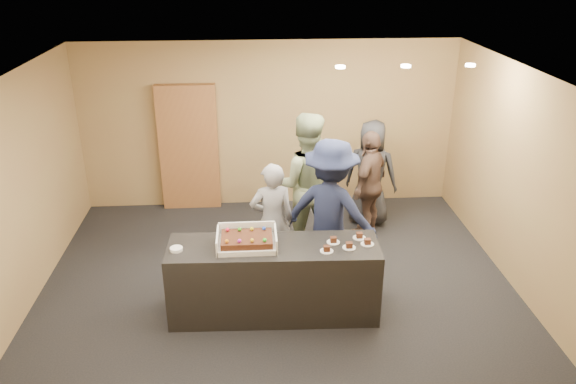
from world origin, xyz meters
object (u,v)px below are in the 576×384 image
object	(u,v)px
person_server_grey	(272,221)
person_dark_suit	(371,173)
plate_stack	(176,249)
person_sage_man	(305,183)
serving_counter	(274,280)
sheet_cake	(247,239)
cake_box	(247,242)
storage_cabinet	(189,148)
person_navy_man	(331,212)
person_brown_extra	(370,184)

from	to	relation	value
person_server_grey	person_dark_suit	bearing A→B (deg)	-144.14
plate_stack	person_sage_man	distance (m)	2.23
person_sage_man	serving_counter	bearing A→B (deg)	72.77
sheet_cake	person_sage_man	world-z (taller)	person_sage_man
cake_box	plate_stack	xyz separation A→B (m)	(-0.78, -0.06, -0.03)
storage_cabinet	cake_box	distance (m)	3.18
plate_stack	storage_cabinet	bearing A→B (deg)	92.55
cake_box	person_navy_man	xyz separation A→B (m)	(1.05, 0.72, -0.00)
plate_stack	person_dark_suit	size ratio (longest dim) A/B	0.09
cake_box	person_brown_extra	world-z (taller)	person_brown_extra
person_server_grey	person_sage_man	bearing A→B (deg)	-132.45
person_brown_extra	plate_stack	bearing A→B (deg)	-18.21
sheet_cake	person_server_grey	size ratio (longest dim) A/B	0.36
storage_cabinet	plate_stack	distance (m)	3.10
sheet_cake	person_navy_man	bearing A→B (deg)	35.32
plate_stack	person_sage_man	world-z (taller)	person_sage_man
plate_stack	person_server_grey	bearing A→B (deg)	39.04
cake_box	serving_counter	bearing A→B (deg)	-4.73
person_server_grey	plate_stack	bearing A→B (deg)	32.56
cake_box	person_server_grey	world-z (taller)	person_server_grey
storage_cabinet	person_server_grey	size ratio (longest dim) A/B	1.32
sheet_cake	person_brown_extra	bearing A→B (deg)	46.46
person_server_grey	person_navy_man	size ratio (longest dim) A/B	0.83
serving_counter	person_server_grey	xyz separation A→B (m)	(0.02, 0.86, 0.33)
storage_cabinet	person_dark_suit	bearing A→B (deg)	-15.42
storage_cabinet	person_brown_extra	xyz separation A→B (m)	(2.71, -1.19, -0.21)
serving_counter	plate_stack	size ratio (longest dim) A/B	16.92
storage_cabinet	person_dark_suit	world-z (taller)	storage_cabinet
sheet_cake	plate_stack	bearing A→B (deg)	-177.67
cake_box	sheet_cake	world-z (taller)	cake_box
sheet_cake	person_brown_extra	xyz separation A→B (m)	(1.79, 1.88, -0.18)
serving_counter	person_sage_man	xyz separation A→B (m)	(0.51, 1.53, 0.55)
person_navy_man	person_server_grey	bearing A→B (deg)	18.27
serving_counter	sheet_cake	distance (m)	0.62
storage_cabinet	person_sage_man	xyz separation A→B (m)	(1.73, -1.53, -0.03)
person_sage_man	sheet_cake	bearing A→B (deg)	63.35
person_sage_man	person_server_grey	bearing A→B (deg)	55.14
person_server_grey	person_navy_man	world-z (taller)	person_navy_man
person_server_grey	person_sage_man	xyz separation A→B (m)	(0.49, 0.67, 0.22)
person_sage_man	plate_stack	bearing A→B (deg)	45.67
plate_stack	person_server_grey	world-z (taller)	person_server_grey
sheet_cake	plate_stack	distance (m)	0.79
serving_counter	plate_stack	distance (m)	1.18
cake_box	person_navy_man	distance (m)	1.27
storage_cabinet	person_navy_man	xyz separation A→B (m)	(1.97, -2.32, -0.08)
serving_counter	storage_cabinet	size ratio (longest dim) A/B	1.17
person_navy_man	person_dark_suit	size ratio (longest dim) A/B	1.14
person_server_grey	person_sage_man	size ratio (longest dim) A/B	0.78
plate_stack	person_brown_extra	size ratio (longest dim) A/B	0.09
person_dark_suit	plate_stack	bearing A→B (deg)	64.11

